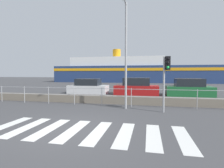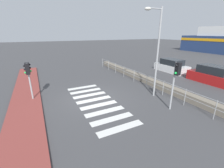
{
  "view_description": "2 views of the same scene",
  "coord_description": "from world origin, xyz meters",
  "px_view_note": "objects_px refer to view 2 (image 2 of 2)",
  "views": [
    {
      "loc": [
        2.79,
        -5.53,
        1.96
      ],
      "look_at": [
        1.21,
        2.0,
        1.5
      ],
      "focal_mm": 28.0,
      "sensor_mm": 36.0,
      "label": 1
    },
    {
      "loc": [
        9.07,
        -3.13,
        4.31
      ],
      "look_at": [
        1.0,
        1.0,
        1.2
      ],
      "focal_mm": 24.0,
      "sensor_mm": 36.0,
      "label": 2
    }
  ],
  "objects_px": {
    "parked_car_white": "(171,66)",
    "streetlamp": "(155,44)",
    "traffic_light_near": "(28,72)",
    "parked_car_red": "(213,76)",
    "traffic_light_far": "(176,76)"
  },
  "relations": [
    {
      "from": "traffic_light_far",
      "to": "parked_car_red",
      "type": "relative_size",
      "value": 0.7
    },
    {
      "from": "parked_car_white",
      "to": "traffic_light_near",
      "type": "bearing_deg",
      "value": -84.06
    },
    {
      "from": "traffic_light_near",
      "to": "traffic_light_far",
      "type": "height_order",
      "value": "traffic_light_far"
    },
    {
      "from": "traffic_light_far",
      "to": "parked_car_white",
      "type": "distance_m",
      "value": 10.02
    },
    {
      "from": "parked_car_red",
      "to": "parked_car_white",
      "type": "bearing_deg",
      "value": 180.0
    },
    {
      "from": "traffic_light_near",
      "to": "parked_car_red",
      "type": "height_order",
      "value": "traffic_light_near"
    },
    {
      "from": "parked_car_white",
      "to": "parked_car_red",
      "type": "xyz_separation_m",
      "value": [
        4.74,
        -0.0,
        0.05
      ]
    },
    {
      "from": "traffic_light_far",
      "to": "parked_car_red",
      "type": "height_order",
      "value": "traffic_light_far"
    },
    {
      "from": "traffic_light_far",
      "to": "streetlamp",
      "type": "relative_size",
      "value": 0.48
    },
    {
      "from": "parked_car_white",
      "to": "traffic_light_far",
      "type": "bearing_deg",
      "value": -47.44
    },
    {
      "from": "parked_car_white",
      "to": "streetlamp",
      "type": "bearing_deg",
      "value": -56.77
    },
    {
      "from": "traffic_light_far",
      "to": "traffic_light_near",
      "type": "bearing_deg",
      "value": -125.67
    },
    {
      "from": "streetlamp",
      "to": "traffic_light_near",
      "type": "bearing_deg",
      "value": -112.42
    },
    {
      "from": "parked_car_white",
      "to": "parked_car_red",
      "type": "bearing_deg",
      "value": -0.0
    },
    {
      "from": "streetlamp",
      "to": "parked_car_red",
      "type": "bearing_deg",
      "value": 88.95
    }
  ]
}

